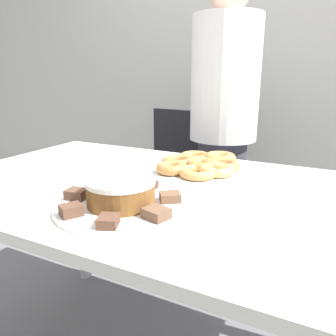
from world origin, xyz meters
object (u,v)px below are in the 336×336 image
object	(u,v)px
office_chair_left	(168,188)
frosted_cake	(120,191)
plate_cake	(121,206)
person_standing	(223,127)
plate_donuts	(203,171)

from	to	relation	value
office_chair_left	frosted_cake	bearing A→B (deg)	-62.01
office_chair_left	plate_cake	distance (m)	1.18
person_standing	plate_donuts	bearing A→B (deg)	-78.92
plate_donuts	frosted_cake	xyz separation A→B (m)	(-0.07, -0.39, 0.04)
person_standing	frosted_cake	world-z (taller)	person_standing
person_standing	frosted_cake	distance (m)	0.98
plate_cake	plate_donuts	world-z (taller)	same
person_standing	plate_cake	bearing A→B (deg)	-87.52
person_standing	frosted_cake	bearing A→B (deg)	-87.52
office_chair_left	person_standing	bearing A→B (deg)	-5.85
plate_donuts	frosted_cake	bearing A→B (deg)	-100.43
plate_cake	plate_donuts	bearing A→B (deg)	79.57
person_standing	plate_cake	xyz separation A→B (m)	(0.04, -0.97, -0.06)
office_chair_left	plate_donuts	world-z (taller)	office_chair_left
plate_donuts	frosted_cake	distance (m)	0.40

